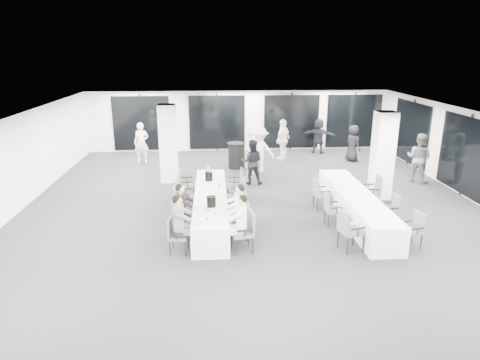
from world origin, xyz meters
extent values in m
cube|color=#232428|center=(0.00, 0.00, -0.01)|extent=(14.00, 16.00, 0.02)
cube|color=white|center=(0.00, 0.00, 2.81)|extent=(14.00, 16.00, 0.02)
cube|color=white|center=(-7.01, 0.00, 1.40)|extent=(0.02, 16.00, 2.80)
cube|color=white|center=(0.00, 8.01, 1.40)|extent=(14.00, 0.02, 2.80)
cube|color=white|center=(0.00, -8.01, 1.40)|extent=(14.00, 0.02, 2.80)
cube|color=black|center=(0.00, 7.94, 1.35)|extent=(13.60, 0.06, 2.50)
cube|color=black|center=(6.94, 1.00, 1.35)|extent=(0.06, 14.00, 2.50)
cube|color=white|center=(-2.80, 3.20, 1.40)|extent=(0.60, 0.60, 2.80)
cube|color=white|center=(4.20, 1.00, 1.40)|extent=(0.60, 0.60, 2.80)
cube|color=white|center=(-1.29, -0.54, 0.38)|extent=(0.90, 5.00, 0.75)
cube|color=white|center=(2.83, -0.78, 0.38)|extent=(0.90, 5.00, 0.75)
cylinder|color=black|center=(-0.27, 4.85, 0.51)|extent=(0.65, 0.65, 1.02)
cylinder|color=black|center=(-0.27, 4.85, 1.02)|extent=(0.74, 0.74, 0.02)
cube|color=#54565C|center=(-2.04, -2.61, 0.41)|extent=(0.47, 0.49, 0.07)
cube|color=#54565C|center=(-2.24, -2.58, 0.66)|extent=(0.10, 0.43, 0.42)
cylinder|color=black|center=(-2.20, -2.40, 0.19)|extent=(0.03, 0.03, 0.38)
cylinder|color=black|center=(-2.25, -2.77, 0.19)|extent=(0.03, 0.03, 0.38)
cylinder|color=black|center=(-1.84, -2.44, 0.19)|extent=(0.03, 0.03, 0.38)
cylinder|color=black|center=(-1.88, -2.81, 0.19)|extent=(0.03, 0.03, 0.38)
cube|color=black|center=(-2.02, -2.38, 0.57)|extent=(0.31, 0.07, 0.04)
cube|color=black|center=(-2.07, -2.83, 0.57)|extent=(0.31, 0.07, 0.04)
cube|color=#54565C|center=(-2.04, -1.73, 0.44)|extent=(0.48, 0.50, 0.08)
cube|color=#54565C|center=(-2.26, -1.74, 0.71)|extent=(0.09, 0.46, 0.45)
cylinder|color=black|center=(-2.25, -1.54, 0.20)|extent=(0.04, 0.04, 0.41)
cylinder|color=black|center=(-2.23, -1.94, 0.20)|extent=(0.04, 0.04, 0.41)
cylinder|color=black|center=(-1.86, -1.52, 0.20)|extent=(0.04, 0.04, 0.41)
cylinder|color=black|center=(-1.83, -1.91, 0.20)|extent=(0.04, 0.04, 0.41)
cube|color=black|center=(-2.06, -1.48, 0.61)|extent=(0.34, 0.06, 0.04)
cube|color=black|center=(-2.03, -1.97, 0.61)|extent=(0.34, 0.06, 0.04)
cube|color=#54565C|center=(-2.04, -0.70, 0.48)|extent=(0.54, 0.56, 0.08)
cube|color=#54565C|center=(-2.27, -0.73, 0.76)|extent=(0.12, 0.49, 0.49)
cylinder|color=black|center=(-2.28, -0.52, 0.22)|extent=(0.04, 0.04, 0.43)
cylinder|color=black|center=(-2.23, -0.94, 0.22)|extent=(0.04, 0.04, 0.43)
cylinder|color=black|center=(-1.86, -0.47, 0.22)|extent=(0.04, 0.04, 0.43)
cylinder|color=black|center=(-1.81, -0.89, 0.22)|extent=(0.04, 0.04, 0.43)
cube|color=black|center=(-2.07, -0.44, 0.66)|extent=(0.36, 0.09, 0.04)
cube|color=black|center=(-2.01, -0.97, 0.66)|extent=(0.36, 0.09, 0.04)
cube|color=#54565C|center=(-2.04, -0.03, 0.48)|extent=(0.50, 0.52, 0.08)
cube|color=#54565C|center=(-2.27, -0.02, 0.76)|extent=(0.08, 0.49, 0.49)
cylinder|color=black|center=(-2.25, 0.19, 0.22)|extent=(0.04, 0.04, 0.43)
cylinder|color=black|center=(-2.26, -0.23, 0.22)|extent=(0.04, 0.04, 0.43)
cylinder|color=black|center=(-1.82, 0.17, 0.22)|extent=(0.04, 0.04, 0.43)
cylinder|color=black|center=(-1.84, -0.25, 0.22)|extent=(0.04, 0.04, 0.43)
cube|color=black|center=(-2.03, 0.23, 0.66)|extent=(0.36, 0.06, 0.04)
cube|color=black|center=(-2.05, -0.30, 0.66)|extent=(0.36, 0.06, 0.04)
cube|color=#54565C|center=(-2.04, 1.14, 0.48)|extent=(0.56, 0.57, 0.09)
cube|color=#54565C|center=(-2.28, 1.12, 0.77)|extent=(0.13, 0.50, 0.49)
cylinder|color=black|center=(-2.28, 1.33, 0.22)|extent=(0.04, 0.04, 0.44)
cylinder|color=black|center=(-2.23, 0.90, 0.22)|extent=(0.04, 0.04, 0.44)
cylinder|color=black|center=(-1.86, 1.39, 0.22)|extent=(0.04, 0.04, 0.44)
cylinder|color=black|center=(-1.80, 0.96, 0.22)|extent=(0.04, 0.04, 0.44)
cube|color=black|center=(-2.08, 1.41, 0.67)|extent=(0.37, 0.09, 0.04)
cube|color=black|center=(-2.01, 0.88, 0.67)|extent=(0.37, 0.09, 0.04)
cube|color=#54565C|center=(-0.54, -2.65, 0.47)|extent=(0.56, 0.58, 0.08)
cube|color=#54565C|center=(-0.31, -2.61, 0.76)|extent=(0.14, 0.49, 0.48)
cylinder|color=black|center=(-0.30, -2.83, 0.22)|extent=(0.04, 0.04, 0.43)
cylinder|color=black|center=(-0.37, -2.41, 0.22)|extent=(0.04, 0.04, 0.43)
cylinder|color=black|center=(-0.72, -2.89, 0.22)|extent=(0.04, 0.04, 0.43)
cylinder|color=black|center=(-0.78, -2.48, 0.22)|extent=(0.04, 0.04, 0.43)
cube|color=black|center=(-0.50, -2.91, 0.65)|extent=(0.36, 0.10, 0.04)
cube|color=black|center=(-0.58, -2.39, 0.65)|extent=(0.36, 0.10, 0.04)
cube|color=#54565C|center=(-0.54, -1.86, 0.43)|extent=(0.50, 0.52, 0.08)
cube|color=#54565C|center=(-0.33, -1.89, 0.69)|extent=(0.12, 0.44, 0.44)
cylinder|color=black|center=(-0.38, -2.08, 0.20)|extent=(0.03, 0.03, 0.39)
cylinder|color=black|center=(-0.32, -1.70, 0.20)|extent=(0.03, 0.03, 0.39)
cylinder|color=black|center=(-0.76, -2.02, 0.20)|extent=(0.03, 0.03, 0.39)
cylinder|color=black|center=(-0.70, -1.64, 0.20)|extent=(0.03, 0.03, 0.39)
cube|color=black|center=(-0.58, -2.10, 0.59)|extent=(0.33, 0.09, 0.04)
cube|color=black|center=(-0.51, -1.62, 0.59)|extent=(0.33, 0.09, 0.04)
cube|color=#54565C|center=(-0.54, -0.96, 0.43)|extent=(0.45, 0.47, 0.08)
cube|color=#54565C|center=(-0.33, -0.97, 0.69)|extent=(0.07, 0.44, 0.44)
cylinder|color=black|center=(-0.36, -1.16, 0.20)|extent=(0.03, 0.03, 0.39)
cylinder|color=black|center=(-0.35, -0.78, 0.20)|extent=(0.03, 0.03, 0.39)
cylinder|color=black|center=(-0.74, -1.14, 0.20)|extent=(0.03, 0.03, 0.39)
cylinder|color=black|center=(-0.73, -0.76, 0.20)|extent=(0.03, 0.03, 0.39)
cube|color=black|center=(-0.55, -1.20, 0.59)|extent=(0.32, 0.05, 0.04)
cube|color=black|center=(-0.53, -0.72, 0.59)|extent=(0.32, 0.05, 0.04)
cube|color=#54565C|center=(-0.54, 0.00, 0.48)|extent=(0.59, 0.60, 0.09)
cube|color=#54565C|center=(-0.31, -0.04, 0.78)|extent=(0.16, 0.50, 0.50)
cylinder|color=black|center=(-0.37, -0.25, 0.22)|extent=(0.04, 0.04, 0.44)
cylinder|color=black|center=(-0.29, 0.17, 0.22)|extent=(0.04, 0.04, 0.44)
cylinder|color=black|center=(-0.80, -0.17, 0.22)|extent=(0.04, 0.04, 0.44)
cylinder|color=black|center=(-0.71, 0.26, 0.22)|extent=(0.04, 0.04, 0.44)
cube|color=black|center=(-0.59, -0.26, 0.67)|extent=(0.37, 0.11, 0.04)
cube|color=black|center=(-0.49, 0.27, 0.67)|extent=(0.37, 0.11, 0.04)
cube|color=#54565C|center=(-0.54, 1.11, 0.47)|extent=(0.52, 0.54, 0.08)
cube|color=#54565C|center=(-0.31, 1.10, 0.76)|extent=(0.10, 0.49, 0.48)
cylinder|color=black|center=(-0.35, 0.89, 0.22)|extent=(0.04, 0.04, 0.43)
cylinder|color=black|center=(-0.32, 1.31, 0.22)|extent=(0.04, 0.04, 0.43)
cylinder|color=black|center=(-0.77, 0.92, 0.22)|extent=(0.04, 0.04, 0.43)
cylinder|color=black|center=(-0.74, 1.34, 0.22)|extent=(0.04, 0.04, 0.43)
cube|color=black|center=(-0.56, 0.85, 0.65)|extent=(0.36, 0.07, 0.04)
cube|color=black|center=(-0.53, 1.38, 0.65)|extent=(0.36, 0.07, 0.04)
cube|color=#54565C|center=(2.08, -2.73, 0.48)|extent=(0.61, 0.62, 0.09)
cube|color=#54565C|center=(1.85, -2.79, 0.77)|extent=(0.19, 0.49, 0.49)
cylinder|color=black|center=(1.81, -2.58, 0.22)|extent=(0.04, 0.04, 0.44)
cylinder|color=black|center=(1.92, -2.99, 0.22)|extent=(0.04, 0.04, 0.44)
cylinder|color=black|center=(2.23, -2.47, 0.22)|extent=(0.04, 0.04, 0.44)
cylinder|color=black|center=(2.34, -2.88, 0.22)|extent=(0.04, 0.04, 0.44)
cube|color=black|center=(2.01, -2.47, 0.66)|extent=(0.36, 0.13, 0.04)
cube|color=black|center=(2.14, -2.99, 0.66)|extent=(0.36, 0.13, 0.04)
cube|color=#54565C|center=(2.08, -1.22, 0.43)|extent=(0.44, 0.46, 0.08)
cube|color=#54565C|center=(1.86, -1.22, 0.69)|extent=(0.06, 0.44, 0.44)
cylinder|color=black|center=(1.88, -1.03, 0.20)|extent=(0.03, 0.03, 0.39)
cylinder|color=black|center=(1.88, -1.41, 0.20)|extent=(0.03, 0.03, 0.39)
cylinder|color=black|center=(2.27, -1.03, 0.20)|extent=(0.03, 0.03, 0.39)
cylinder|color=black|center=(2.27, -1.41, 0.20)|extent=(0.03, 0.03, 0.39)
cube|color=black|center=(2.08, -0.98, 0.60)|extent=(0.33, 0.04, 0.04)
cube|color=black|center=(2.07, -1.46, 0.60)|extent=(0.33, 0.04, 0.04)
cube|color=#54565C|center=(2.08, 0.08, 0.45)|extent=(0.49, 0.51, 0.08)
cube|color=#54565C|center=(1.86, 0.06, 0.72)|extent=(0.09, 0.46, 0.46)
cylinder|color=black|center=(1.86, 0.26, 0.20)|extent=(0.04, 0.04, 0.41)
cylinder|color=black|center=(1.89, -0.13, 0.20)|extent=(0.04, 0.04, 0.41)
cylinder|color=black|center=(2.26, 0.29, 0.20)|extent=(0.04, 0.04, 0.41)
cylinder|color=black|center=(2.29, -0.11, 0.20)|extent=(0.04, 0.04, 0.41)
cube|color=black|center=(2.06, 0.33, 0.62)|extent=(0.34, 0.06, 0.04)
cube|color=black|center=(2.09, -0.17, 0.62)|extent=(0.34, 0.06, 0.04)
cube|color=#54565C|center=(3.58, -2.66, 0.42)|extent=(0.50, 0.52, 0.07)
cube|color=#54565C|center=(3.78, -2.62, 0.67)|extent=(0.13, 0.43, 0.43)
cylinder|color=black|center=(3.79, -2.81, 0.19)|extent=(0.03, 0.03, 0.38)
cylinder|color=black|center=(3.72, -2.44, 0.19)|extent=(0.03, 0.03, 0.38)
cylinder|color=black|center=(3.43, -2.88, 0.19)|extent=(0.03, 0.03, 0.38)
cylinder|color=black|center=(3.36, -2.51, 0.19)|extent=(0.03, 0.03, 0.38)
cube|color=black|center=(3.62, -2.89, 0.58)|extent=(0.32, 0.10, 0.04)
cube|color=black|center=(3.53, -2.43, 0.58)|extent=(0.32, 0.10, 0.04)
cube|color=#54565C|center=(3.58, -1.28, 0.41)|extent=(0.43, 0.45, 0.07)
cube|color=#54565C|center=(3.78, -1.28, 0.66)|extent=(0.07, 0.42, 0.42)
cylinder|color=black|center=(3.76, -1.46, 0.19)|extent=(0.03, 0.03, 0.37)
cylinder|color=black|center=(3.75, -1.09, 0.19)|extent=(0.03, 0.03, 0.37)
cylinder|color=black|center=(3.40, -1.47, 0.19)|extent=(0.03, 0.03, 0.37)
cylinder|color=black|center=(3.39, -1.10, 0.19)|extent=(0.03, 0.03, 0.37)
cube|color=black|center=(3.58, -1.51, 0.57)|extent=(0.31, 0.04, 0.04)
cube|color=black|center=(3.57, -1.05, 0.57)|extent=(0.31, 0.04, 0.04)
cube|color=#54565C|center=(3.58, 0.13, 0.47)|extent=(0.50, 0.52, 0.08)
cube|color=#54565C|center=(3.80, 0.12, 0.75)|extent=(0.09, 0.48, 0.48)
cylinder|color=black|center=(3.77, -0.09, 0.21)|extent=(0.04, 0.04, 0.42)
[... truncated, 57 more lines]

